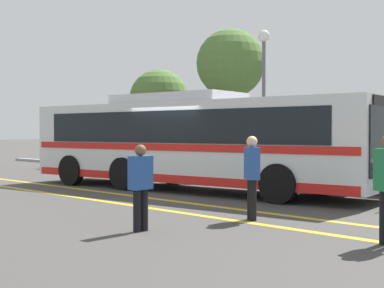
{
  "coord_description": "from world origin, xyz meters",
  "views": [
    {
      "loc": [
        11.18,
        -11.4,
        1.77
      ],
      "look_at": [
        -0.07,
        0.35,
        1.41
      ],
      "focal_mm": 50.0,
      "sensor_mm": 36.0,
      "label": 1
    }
  ],
  "objects_px": {
    "pedestrian_1": "(252,172)",
    "parked_car_1": "(195,158)",
    "transit_bus": "(192,140)",
    "tree_1": "(231,64)",
    "tree_0": "(159,100)",
    "pedestrian_2": "(141,183)",
    "parked_car_0": "(87,155)",
    "street_lamp": "(264,73)",
    "parked_car_2": "(342,166)"
  },
  "relations": [
    {
      "from": "parked_car_2",
      "to": "tree_0",
      "type": "distance_m",
      "value": 13.89
    },
    {
      "from": "parked_car_0",
      "to": "parked_car_1",
      "type": "height_order",
      "value": "parked_car_1"
    },
    {
      "from": "pedestrian_2",
      "to": "street_lamp",
      "type": "relative_size",
      "value": 0.27
    },
    {
      "from": "street_lamp",
      "to": "tree_0",
      "type": "bearing_deg",
      "value": 165.95
    },
    {
      "from": "tree_0",
      "to": "tree_1",
      "type": "relative_size",
      "value": 0.78
    },
    {
      "from": "transit_bus",
      "to": "pedestrian_1",
      "type": "distance_m",
      "value": 5.71
    },
    {
      "from": "parked_car_2",
      "to": "tree_0",
      "type": "bearing_deg",
      "value": 72.6
    },
    {
      "from": "transit_bus",
      "to": "tree_0",
      "type": "bearing_deg",
      "value": -135.0
    },
    {
      "from": "pedestrian_2",
      "to": "tree_1",
      "type": "height_order",
      "value": "tree_1"
    },
    {
      "from": "parked_car_1",
      "to": "pedestrian_1",
      "type": "distance_m",
      "value": 10.2
    },
    {
      "from": "parked_car_2",
      "to": "pedestrian_2",
      "type": "relative_size",
      "value": 2.87
    },
    {
      "from": "pedestrian_1",
      "to": "parked_car_1",
      "type": "bearing_deg",
      "value": 176.26
    },
    {
      "from": "tree_0",
      "to": "street_lamp",
      "type": "bearing_deg",
      "value": -14.05
    },
    {
      "from": "pedestrian_1",
      "to": "tree_1",
      "type": "xyz_separation_m",
      "value": [
        -9.34,
        10.59,
        3.98
      ]
    },
    {
      "from": "parked_car_1",
      "to": "parked_car_2",
      "type": "bearing_deg",
      "value": 87.0
    },
    {
      "from": "street_lamp",
      "to": "tree_0",
      "type": "relative_size",
      "value": 1.14
    },
    {
      "from": "transit_bus",
      "to": "pedestrian_1",
      "type": "xyz_separation_m",
      "value": [
        4.72,
        -3.17,
        -0.56
      ]
    },
    {
      "from": "parked_car_1",
      "to": "tree_1",
      "type": "distance_m",
      "value": 6.01
    },
    {
      "from": "parked_car_1",
      "to": "parked_car_2",
      "type": "distance_m",
      "value": 6.34
    },
    {
      "from": "parked_car_0",
      "to": "pedestrian_1",
      "type": "xyz_separation_m",
      "value": [
        14.31,
        -6.05,
        0.27
      ]
    },
    {
      "from": "pedestrian_2",
      "to": "tree_0",
      "type": "relative_size",
      "value": 0.3
    },
    {
      "from": "street_lamp",
      "to": "pedestrian_1",
      "type": "bearing_deg",
      "value": -55.13
    },
    {
      "from": "street_lamp",
      "to": "transit_bus",
      "type": "bearing_deg",
      "value": -76.45
    },
    {
      "from": "parked_car_1",
      "to": "parked_car_2",
      "type": "height_order",
      "value": "parked_car_1"
    },
    {
      "from": "parked_car_2",
      "to": "tree_1",
      "type": "relative_size",
      "value": 0.68
    },
    {
      "from": "parked_car_2",
      "to": "parked_car_1",
      "type": "bearing_deg",
      "value": 90.33
    },
    {
      "from": "pedestrian_2",
      "to": "street_lamp",
      "type": "distance_m",
      "value": 12.68
    },
    {
      "from": "parked_car_1",
      "to": "tree_0",
      "type": "relative_size",
      "value": 0.89
    },
    {
      "from": "pedestrian_1",
      "to": "pedestrian_2",
      "type": "bearing_deg",
      "value": -70.03
    },
    {
      "from": "parked_car_0",
      "to": "street_lamp",
      "type": "distance_m",
      "value": 9.32
    },
    {
      "from": "parked_car_0",
      "to": "parked_car_2",
      "type": "bearing_deg",
      "value": -83.63
    },
    {
      "from": "parked_car_2",
      "to": "pedestrian_1",
      "type": "height_order",
      "value": "pedestrian_1"
    },
    {
      "from": "pedestrian_1",
      "to": "pedestrian_2",
      "type": "xyz_separation_m",
      "value": [
        -0.69,
        -2.35,
        -0.09
      ]
    },
    {
      "from": "pedestrian_2",
      "to": "tree_1",
      "type": "distance_m",
      "value": 16.09
    },
    {
      "from": "transit_bus",
      "to": "pedestrian_1",
      "type": "height_order",
      "value": "transit_bus"
    },
    {
      "from": "transit_bus",
      "to": "pedestrian_2",
      "type": "xyz_separation_m",
      "value": [
        4.03,
        -5.52,
        -0.65
      ]
    },
    {
      "from": "pedestrian_2",
      "to": "transit_bus",
      "type": "bearing_deg",
      "value": 35.73
    },
    {
      "from": "tree_1",
      "to": "tree_0",
      "type": "bearing_deg",
      "value": 178.04
    },
    {
      "from": "parked_car_1",
      "to": "pedestrian_1",
      "type": "xyz_separation_m",
      "value": [
        7.81,
        -6.56,
        0.21
      ]
    },
    {
      "from": "parked_car_0",
      "to": "tree_1",
      "type": "xyz_separation_m",
      "value": [
        4.97,
        4.55,
        4.24
      ]
    },
    {
      "from": "pedestrian_1",
      "to": "tree_0",
      "type": "relative_size",
      "value": 0.33
    },
    {
      "from": "parked_car_0",
      "to": "street_lamp",
      "type": "bearing_deg",
      "value": -67.97
    },
    {
      "from": "tree_0",
      "to": "parked_car_2",
      "type": "bearing_deg",
      "value": -18.29
    },
    {
      "from": "transit_bus",
      "to": "pedestrian_1",
      "type": "relative_size",
      "value": 7.09
    },
    {
      "from": "parked_car_2",
      "to": "street_lamp",
      "type": "height_order",
      "value": "street_lamp"
    },
    {
      "from": "transit_bus",
      "to": "tree_0",
      "type": "xyz_separation_m",
      "value": [
        -9.67,
        7.6,
        1.97
      ]
    },
    {
      "from": "transit_bus",
      "to": "pedestrian_2",
      "type": "height_order",
      "value": "transit_bus"
    },
    {
      "from": "transit_bus",
      "to": "tree_1",
      "type": "height_order",
      "value": "tree_1"
    },
    {
      "from": "parked_car_1",
      "to": "tree_1",
      "type": "bearing_deg",
      "value": -161.72
    },
    {
      "from": "tree_0",
      "to": "tree_1",
      "type": "bearing_deg",
      "value": -1.96
    }
  ]
}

